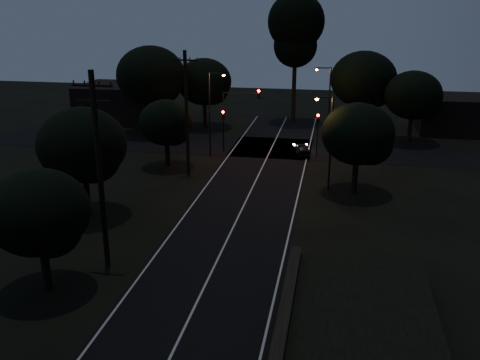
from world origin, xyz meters
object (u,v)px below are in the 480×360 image
(utility_pole_mid, at_px, (99,169))
(streetlight_b, at_px, (327,101))
(streetlight_c, at_px, (329,137))
(signal_left, at_px, (223,123))
(tall_pine, at_px, (296,29))
(streetlight_a, at_px, (211,108))
(signal_right, at_px, (318,127))
(utility_pole_far, at_px, (187,112))
(car, at_px, (302,149))
(signal_mast, at_px, (240,108))

(utility_pole_mid, height_order, streetlight_b, utility_pole_mid)
(streetlight_b, distance_m, streetlight_c, 14.01)
(streetlight_b, bearing_deg, signal_left, -157.95)
(tall_pine, relative_size, signal_left, 3.72)
(streetlight_a, bearing_deg, signal_right, 11.34)
(utility_pole_far, bearing_deg, tall_pine, 73.07)
(tall_pine, height_order, car, tall_pine)
(signal_left, relative_size, streetlight_a, 0.51)
(utility_pole_mid, bearing_deg, streetlight_a, 88.27)
(tall_pine, height_order, signal_mast, tall_pine)
(utility_pole_mid, bearing_deg, utility_pole_far, 90.00)
(utility_pole_mid, xyz_separation_m, streetlight_a, (0.69, 23.00, -1.10))
(signal_left, height_order, streetlight_b, streetlight_b)
(utility_pole_mid, xyz_separation_m, streetlight_c, (11.83, 15.00, -1.39))
(streetlight_b, bearing_deg, car, -117.49)
(signal_mast, xyz_separation_m, car, (6.11, -0.04, -3.77))
(car, bearing_deg, utility_pole_mid, 58.97)
(utility_pole_far, bearing_deg, streetlight_c, -9.60)
(streetlight_b, bearing_deg, signal_mast, -154.01)
(utility_pole_far, xyz_separation_m, signal_mast, (3.09, 7.99, -1.15))
(signal_mast, bearing_deg, streetlight_a, -140.23)
(utility_pole_far, relative_size, signal_left, 2.56)
(tall_pine, xyz_separation_m, signal_mast, (-3.91, -15.01, -6.66))
(utility_pole_far, bearing_deg, streetlight_b, 46.70)
(signal_right, relative_size, signal_mast, 0.66)
(utility_pole_far, xyz_separation_m, tall_pine, (7.00, 23.00, 5.51))
(signal_right, height_order, car, signal_right)
(utility_pole_far, xyz_separation_m, signal_right, (10.60, 7.99, -2.65))
(streetlight_a, xyz_separation_m, car, (8.51, 1.95, -4.06))
(signal_right, bearing_deg, car, -178.49)
(tall_pine, xyz_separation_m, streetlight_a, (-6.31, -17.00, -6.36))
(utility_pole_far, height_order, car, utility_pole_far)
(utility_pole_mid, distance_m, streetlight_c, 19.15)
(streetlight_a, bearing_deg, streetlight_b, 29.48)
(utility_pole_far, relative_size, streetlight_c, 1.40)
(signal_right, height_order, signal_mast, signal_mast)
(tall_pine, height_order, signal_left, tall_pine)
(tall_pine, height_order, signal_right, tall_pine)
(signal_right, bearing_deg, streetlight_b, 80.00)
(utility_pole_mid, xyz_separation_m, utility_pole_far, (0.00, 17.00, -0.25))
(streetlight_a, bearing_deg, tall_pine, 69.64)
(tall_pine, distance_m, signal_mast, 16.88)
(signal_right, bearing_deg, signal_mast, 179.97)
(tall_pine, relative_size, signal_mast, 2.44)
(signal_right, xyz_separation_m, signal_mast, (-7.51, 0.00, 1.50))
(car, bearing_deg, signal_left, -11.06)
(streetlight_b, height_order, car, streetlight_b)
(streetlight_b, xyz_separation_m, car, (-2.11, -4.05, -4.06))
(signal_mast, bearing_deg, streetlight_c, -48.81)
(signal_mast, height_order, streetlight_b, streetlight_b)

